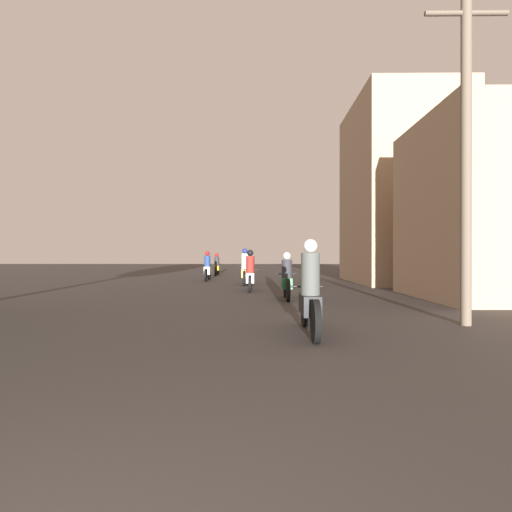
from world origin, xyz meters
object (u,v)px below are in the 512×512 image
motorcycle_silver (250,275)px  building_right_far (400,193)px  motorcycle_orange (245,270)px  motorcycle_white (208,269)px  motorcycle_yellow (217,267)px  motorcycle_green (287,280)px  utility_pole_near (466,148)px  motorcycle_black (310,297)px

motorcycle_silver → building_right_far: 9.56m
motorcycle_orange → motorcycle_silver: bearing=-74.1°
motorcycle_white → motorcycle_yellow: (-0.09, 5.41, -0.04)m
motorcycle_white → motorcycle_green: bearing=-74.9°
motorcycle_orange → motorcycle_white: 3.57m
building_right_far → utility_pole_near: bearing=-103.7°
motorcycle_black → utility_pole_near: size_ratio=0.33×
motorcycle_black → motorcycle_silver: (-1.24, 8.27, -0.03)m
motorcycle_black → motorcycle_white: bearing=105.1°
motorcycle_white → utility_pole_near: utility_pole_near is taller
motorcycle_yellow → motorcycle_white: bearing=-96.6°
motorcycle_black → motorcycle_orange: size_ratio=1.06×
motorcycle_black → utility_pole_near: bearing=16.5°
motorcycle_white → motorcycle_yellow: 5.41m
motorcycle_black → building_right_far: bearing=65.7°
motorcycle_black → motorcycle_silver: 8.36m
motorcycle_orange → utility_pole_near: utility_pole_near is taller
motorcycle_silver → motorcycle_white: bearing=118.2°
motorcycle_silver → motorcycle_white: size_ratio=0.90×
utility_pole_near → motorcycle_black: bearing=-164.3°
motorcycle_yellow → building_right_far: (9.84, -6.62, 3.86)m
motorcycle_green → motorcycle_white: (-3.62, 8.86, 0.04)m
motorcycle_green → motorcycle_yellow: size_ratio=0.93×
motorcycle_silver → building_right_far: building_right_far is taller
motorcycle_silver → motorcycle_orange: size_ratio=0.95×
motorcycle_silver → building_right_far: bearing=39.4°
motorcycle_black → motorcycle_silver: motorcycle_black is taller
motorcycle_orange → utility_pole_near: 11.83m
motorcycle_silver → utility_pole_near: bearing=-53.2°
motorcycle_orange → building_right_far: bearing=22.3°
motorcycle_black → motorcycle_yellow: (-3.75, 19.67, -0.05)m
utility_pole_near → motorcycle_green: bearing=125.0°
motorcycle_orange → building_right_far: (7.66, 1.67, 3.80)m
motorcycle_yellow → building_right_far: size_ratio=0.23×
motorcycle_yellow → building_right_far: bearing=-41.4°
motorcycle_green → motorcycle_white: motorcycle_white is taller
motorcycle_black → motorcycle_green: (-0.04, 5.41, -0.06)m
motorcycle_silver → utility_pole_near: (4.37, -7.38, 2.81)m
motorcycle_silver → utility_pole_near: 9.03m
motorcycle_yellow → motorcycle_orange: bearing=-82.7°
motorcycle_black → motorcycle_orange: motorcycle_orange is taller
motorcycle_white → motorcycle_yellow: size_ratio=1.02×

